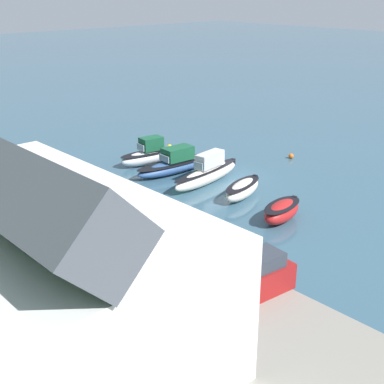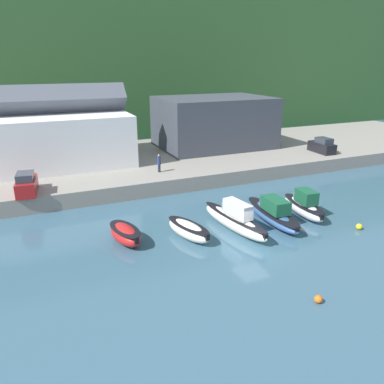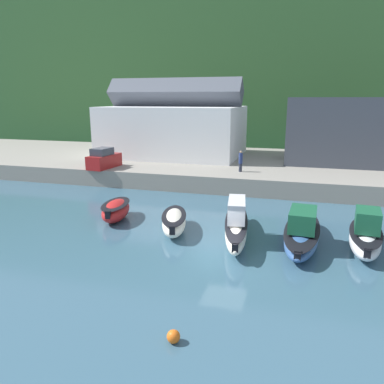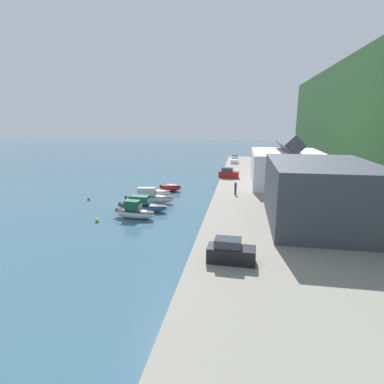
{
  "view_description": "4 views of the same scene",
  "coord_description": "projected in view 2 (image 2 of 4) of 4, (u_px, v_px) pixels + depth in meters",
  "views": [
    {
      "loc": [
        -31.48,
        33.92,
        16.33
      ],
      "look_at": [
        -3.03,
        7.83,
        1.33
      ],
      "focal_mm": 50.0,
      "sensor_mm": 36.0,
      "label": 1
    },
    {
      "loc": [
        -15.36,
        -23.0,
        14.18
      ],
      "look_at": [
        -1.7,
        8.39,
        2.14
      ],
      "focal_mm": 35.0,
      "sensor_mm": 36.0,
      "label": 2
    },
    {
      "loc": [
        3.72,
        -19.81,
        8.96
      ],
      "look_at": [
        -4.14,
        7.49,
        1.85
      ],
      "focal_mm": 35.0,
      "sensor_mm": 36.0,
      "label": 3
    },
    {
      "loc": [
        47.22,
        18.5,
        14.01
      ],
      "look_at": [
        -0.76,
        10.43,
        2.11
      ],
      "focal_mm": 28.0,
      "sensor_mm": 36.0,
      "label": 4
    }
  ],
  "objects": [
    {
      "name": "parked_car_0",
      "position": [
        322.0,
        146.0,
        53.49
      ],
      "size": [
        1.97,
        4.27,
        2.16
      ],
      "rotation": [
        0.0,
        0.0,
        -0.04
      ],
      "color": "black",
      "rests_on": "quay_promenade"
    },
    {
      "name": "moored_boat_2",
      "position": [
        235.0,
        219.0,
        32.8
      ],
      "size": [
        2.72,
        8.7,
        2.77
      ],
      "rotation": [
        0.0,
        0.0,
        0.15
      ],
      "color": "white",
      "rests_on": "ground_plane"
    },
    {
      "name": "moored_boat_0",
      "position": [
        125.0,
        234.0,
        30.61
      ],
      "size": [
        2.7,
        4.57,
        1.48
      ],
      "rotation": [
        0.0,
        0.0,
        0.2
      ],
      "color": "red",
      "rests_on": "ground_plane"
    },
    {
      "name": "parked_car_1",
      "position": [
        26.0,
        184.0,
        36.98
      ],
      "size": [
        2.22,
        4.36,
        2.16
      ],
      "rotation": [
        0.0,
        0.0,
        -0.1
      ],
      "color": "maroon",
      "rests_on": "quay_promenade"
    },
    {
      "name": "yacht_club_building",
      "position": [
        214.0,
        122.0,
        56.55
      ],
      "size": [
        16.35,
        11.7,
        7.38
      ],
      "color": "#3D424C",
      "rests_on": "quay_promenade"
    },
    {
      "name": "ground_plane",
      "position": [
        252.0,
        245.0,
        30.39
      ],
      "size": [
        320.0,
        320.0,
        0.0
      ],
      "primitive_type": "plane",
      "color": "#385B70"
    },
    {
      "name": "moored_boat_4",
      "position": [
        304.0,
        206.0,
        36.0
      ],
      "size": [
        2.53,
        6.33,
        2.64
      ],
      "rotation": [
        0.0,
        0.0,
        -0.11
      ],
      "color": "silver",
      "rests_on": "ground_plane"
    },
    {
      "name": "mooring_buoy_1",
      "position": [
        359.0,
        227.0,
        33.17
      ],
      "size": [
        0.55,
        0.55,
        0.55
      ],
      "color": "yellow",
      "rests_on": "ground_plane"
    },
    {
      "name": "hillside_backdrop",
      "position": [
        82.0,
        56.0,
        98.98
      ],
      "size": [
        240.0,
        78.99,
        30.56
      ],
      "color": "#335B2D",
      "rests_on": "ground_plane"
    },
    {
      "name": "person_on_quay",
      "position": [
        159.0,
        163.0,
        43.95
      ],
      "size": [
        0.4,
        0.4,
        2.14
      ],
      "color": "#232838",
      "rests_on": "quay_promenade"
    },
    {
      "name": "quay_promenade",
      "position": [
        154.0,
        162.0,
        52.19
      ],
      "size": [
        109.32,
        23.01,
        1.72
      ],
      "color": "gray",
      "rests_on": "ground_plane"
    },
    {
      "name": "mooring_buoy_0",
      "position": [
        318.0,
        299.0,
        23.11
      ],
      "size": [
        0.51,
        0.51,
        0.51
      ],
      "color": "orange",
      "rests_on": "ground_plane"
    },
    {
      "name": "moored_boat_1",
      "position": [
        188.0,
        230.0,
        31.42
      ],
      "size": [
        3.0,
        5.32,
        1.4
      ],
      "rotation": [
        0.0,
        0.0,
        0.28
      ],
      "color": "white",
      "rests_on": "ground_plane"
    },
    {
      "name": "moored_boat_3",
      "position": [
        273.0,
        213.0,
        34.54
      ],
      "size": [
        2.63,
        8.37,
        2.4
      ],
      "rotation": [
        0.0,
        0.0,
        -0.06
      ],
      "color": "#33568E",
      "rests_on": "ground_plane"
    },
    {
      "name": "harbor_clubhouse",
      "position": [
        59.0,
        136.0,
        47.39
      ],
      "size": [
        17.33,
        12.83,
        9.82
      ],
      "color": "white",
      "rests_on": "quay_promenade"
    }
  ]
}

